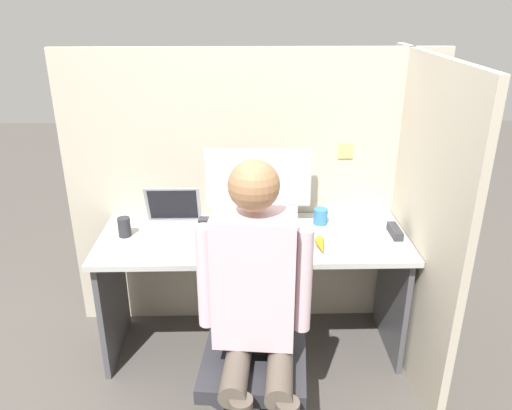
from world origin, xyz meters
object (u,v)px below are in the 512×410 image
(person, at_px, (256,301))
(pen_cup, at_px, (124,227))
(paper_box, at_px, (258,219))
(laptop, at_px, (173,222))
(office_chair, at_px, (251,332))
(monitor, at_px, (258,181))
(stapler, at_px, (395,231))
(coffee_mug, at_px, (321,216))
(carrot_toy, at_px, (321,246))

(person, relative_size, pen_cup, 12.81)
(paper_box, height_order, laptop, laptop)
(paper_box, relative_size, office_chair, 0.33)
(laptop, bearing_deg, pen_cup, -163.58)
(monitor, distance_m, laptop, 0.52)
(paper_box, relative_size, person, 0.25)
(stapler, xyz_separation_m, coffee_mug, (-0.38, 0.16, 0.02))
(monitor, height_order, laptop, monitor)
(monitor, xyz_separation_m, stapler, (0.74, -0.17, -0.23))
(paper_box, xyz_separation_m, laptop, (-0.48, -0.07, 0.02))
(pen_cup, bearing_deg, office_chair, -39.53)
(monitor, relative_size, pen_cup, 5.46)
(laptop, xyz_separation_m, coffee_mug, (0.83, 0.06, -0.00))
(stapler, bearing_deg, monitor, 167.25)
(monitor, relative_size, stapler, 3.56)
(monitor, relative_size, carrot_toy, 3.81)
(stapler, xyz_separation_m, person, (-0.77, -0.70, 0.03))
(carrot_toy, xyz_separation_m, pen_cup, (-1.04, 0.19, 0.03))
(carrot_toy, height_order, person, person)
(office_chair, relative_size, pen_cup, 9.41)
(carrot_toy, bearing_deg, paper_box, 133.32)
(carrot_toy, xyz_separation_m, person, (-0.35, -0.53, 0.03))
(pen_cup, bearing_deg, laptop, 16.42)
(person, bearing_deg, stapler, 41.94)
(monitor, height_order, office_chair, monitor)
(paper_box, xyz_separation_m, pen_cup, (-0.73, -0.14, 0.02))
(laptop, bearing_deg, stapler, -4.61)
(pen_cup, bearing_deg, person, -46.09)
(carrot_toy, relative_size, pen_cup, 1.43)
(stapler, bearing_deg, office_chair, -145.98)
(monitor, bearing_deg, laptop, -171.69)
(paper_box, distance_m, pen_cup, 0.74)
(person, xyz_separation_m, coffee_mug, (0.39, 0.85, -0.01))
(paper_box, height_order, coffee_mug, coffee_mug)
(pen_cup, bearing_deg, stapler, -0.94)
(monitor, xyz_separation_m, office_chair, (-0.05, -0.70, -0.48))
(laptop, distance_m, pen_cup, 0.26)
(paper_box, bearing_deg, pen_cup, -169.04)
(monitor, height_order, pen_cup, monitor)
(person, bearing_deg, coffee_mug, 65.40)
(monitor, xyz_separation_m, coffee_mug, (0.36, -0.01, -0.21))
(stapler, bearing_deg, carrot_toy, -158.72)
(office_chair, bearing_deg, pen_cup, 140.47)
(monitor, xyz_separation_m, pen_cup, (-0.73, -0.14, -0.20))
(stapler, distance_m, pen_cup, 1.47)
(paper_box, relative_size, pen_cup, 3.15)
(paper_box, distance_m, laptop, 0.48)
(carrot_toy, bearing_deg, stapler, 21.28)
(office_chair, bearing_deg, stapler, 34.02)
(paper_box, distance_m, coffee_mug, 0.36)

